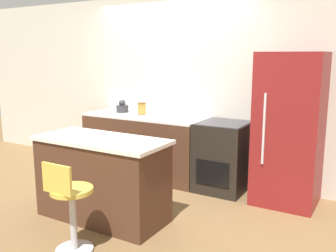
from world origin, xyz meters
TOP-DOWN VIEW (x-y plane):
  - ground_plane at (0.00, 0.00)m, footprint 14.00×14.00m
  - wall_back at (0.00, 0.70)m, footprint 8.00×0.06m
  - back_counter at (-0.27, 0.35)m, footprint 1.80×0.65m
  - kitchen_island at (0.17, -1.13)m, footprint 1.45×0.65m
  - oven_range at (0.95, 0.34)m, footprint 0.63×0.66m
  - refrigerator at (1.77, 0.34)m, footprint 0.72×0.69m
  - stool_chair at (0.40, -1.84)m, footprint 0.38×0.38m
  - kettle at (-0.69, 0.38)m, footprint 0.18×0.18m
  - mixing_bowl at (0.26, 0.38)m, footprint 0.23×0.23m
  - canister_jar at (-0.34, 0.38)m, footprint 0.12×0.12m

SIDE VIEW (x-z plane):
  - ground_plane at x=0.00m, z-range 0.00..0.00m
  - stool_chair at x=0.40m, z-range 0.00..0.86m
  - back_counter at x=-0.27m, z-range 0.00..0.90m
  - kitchen_island at x=0.17m, z-range 0.00..0.90m
  - oven_range at x=0.95m, z-range 0.00..0.90m
  - refrigerator at x=1.77m, z-range 0.00..1.79m
  - mixing_bowl at x=0.26m, z-range 0.90..1.01m
  - kettle at x=-0.69m, z-range 0.88..1.07m
  - canister_jar at x=-0.34m, z-range 0.90..1.07m
  - wall_back at x=0.00m, z-range 0.00..2.60m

